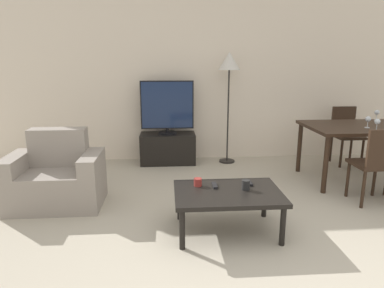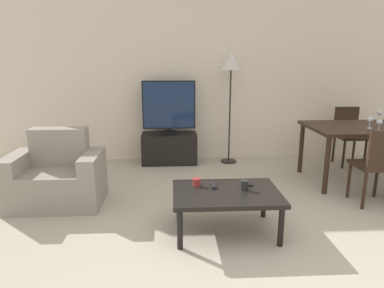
# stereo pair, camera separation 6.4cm
# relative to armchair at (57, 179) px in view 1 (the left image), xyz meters

# --- Properties ---
(wall_back) EXTENTS (7.11, 0.06, 2.70)m
(wall_back) POSITION_rel_armchair_xyz_m (1.96, 1.78, 1.05)
(wall_back) COLOR beige
(wall_back) RESTS_ON ground_plane
(armchair) EXTENTS (0.98, 0.63, 0.82)m
(armchair) POSITION_rel_armchair_xyz_m (0.00, 0.00, 0.00)
(armchair) COLOR gray
(armchair) RESTS_ON ground_plane
(tv_stand) EXTENTS (0.84, 0.42, 0.46)m
(tv_stand) POSITION_rel_armchair_xyz_m (1.23, 1.50, -0.07)
(tv_stand) COLOR black
(tv_stand) RESTS_ON ground_plane
(tv) EXTENTS (0.80, 0.28, 0.80)m
(tv) POSITION_rel_armchair_xyz_m (1.23, 1.49, 0.57)
(tv) COLOR black
(tv) RESTS_ON tv_stand
(coffee_table) EXTENTS (0.97, 0.67, 0.40)m
(coffee_table) POSITION_rel_armchair_xyz_m (1.76, -0.75, 0.06)
(coffee_table) COLOR black
(coffee_table) RESTS_ON ground_plane
(dining_table) EXTENTS (1.36, 0.94, 0.74)m
(dining_table) POSITION_rel_armchair_xyz_m (3.71, 0.52, 0.36)
(dining_table) COLOR black
(dining_table) RESTS_ON ground_plane
(dining_chair_near) EXTENTS (0.40, 0.40, 0.87)m
(dining_chair_near) POSITION_rel_armchair_xyz_m (3.47, -0.26, 0.20)
(dining_chair_near) COLOR black
(dining_chair_near) RESTS_ON ground_plane
(dining_chair_far) EXTENTS (0.40, 0.40, 0.87)m
(dining_chair_far) POSITION_rel_armchair_xyz_m (3.95, 1.30, 0.20)
(dining_chair_far) COLOR black
(dining_chair_far) RESTS_ON ground_plane
(floor_lamp) EXTENTS (0.32, 0.32, 1.68)m
(floor_lamp) POSITION_rel_armchair_xyz_m (2.15, 1.48, 1.16)
(floor_lamp) COLOR black
(floor_lamp) RESTS_ON ground_plane
(remote_primary) EXTENTS (0.04, 0.15, 0.02)m
(remote_primary) POSITION_rel_armchair_xyz_m (1.66, -0.62, 0.11)
(remote_primary) COLOR black
(remote_primary) RESTS_ON coffee_table
(remote_secondary) EXTENTS (0.04, 0.15, 0.02)m
(remote_secondary) POSITION_rel_armchair_xyz_m (2.01, -0.57, 0.11)
(remote_secondary) COLOR black
(remote_secondary) RESTS_ON coffee_table
(cup_white_near) EXTENTS (0.08, 0.08, 0.07)m
(cup_white_near) POSITION_rel_armchair_xyz_m (1.50, -0.59, 0.14)
(cup_white_near) COLOR maroon
(cup_white_near) RESTS_ON coffee_table
(cup_colored_far) EXTENTS (0.07, 0.07, 0.09)m
(cup_colored_far) POSITION_rel_armchair_xyz_m (1.93, -0.72, 0.15)
(cup_colored_far) COLOR black
(cup_colored_far) RESTS_ON coffee_table
(wine_glass_left) EXTENTS (0.07, 0.07, 0.15)m
(wine_glass_left) POSITION_rel_armchair_xyz_m (3.71, 0.18, 0.54)
(wine_glass_left) COLOR silver
(wine_glass_left) RESTS_ON dining_table
(wine_glass_center) EXTENTS (0.07, 0.07, 0.15)m
(wine_glass_center) POSITION_rel_armchair_xyz_m (4.15, 0.89, 0.54)
(wine_glass_center) COLOR silver
(wine_glass_center) RESTS_ON dining_table
(wine_glass_right) EXTENTS (0.07, 0.07, 0.15)m
(wine_glass_right) POSITION_rel_armchair_xyz_m (3.71, 0.37, 0.54)
(wine_glass_right) COLOR silver
(wine_glass_right) RESTS_ON dining_table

